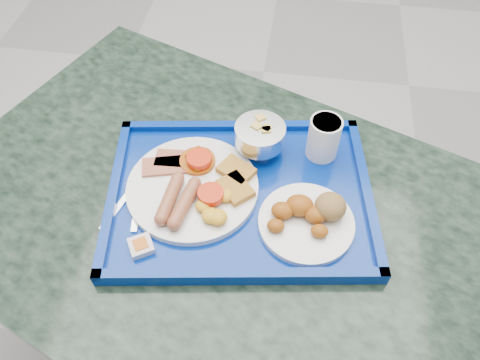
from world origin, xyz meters
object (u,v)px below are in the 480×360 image
Objects in this scene: tray at (240,195)px; fruit_bowl at (260,135)px; bread_plate at (309,217)px; main_plate at (196,187)px; juice_cup at (324,137)px; table at (222,255)px.

tray is 0.13m from fruit_bowl.
main_plate is at bearing 169.61° from bread_plate.
main_plate is 0.27m from juice_cup.
table is at bearing -24.90° from main_plate.
bread_plate reaches higher than tray.
bread_plate is (0.13, -0.05, 0.02)m from tray.
bread_plate is at bearing -10.39° from main_plate.
bread_plate is 1.96× the size of juice_cup.
main_plate is 1.45× the size of bread_plate.
juice_cup reaches higher than main_plate.
fruit_bowl is at bearing -174.49° from juice_cup.
main_plate is at bearing -150.06° from juice_cup.
table is at bearing -111.94° from fruit_bowl.
table is 0.21m from main_plate.
main_plate is (-0.08, -0.01, 0.02)m from tray.
juice_cup is at bearing 5.51° from fruit_bowl.
bread_plate is at bearing -19.56° from tray.
tray is at bearing 160.44° from bread_plate.
main_plate is 2.50× the size of fruit_bowl.
fruit_bowl is 1.13× the size of juice_cup.
main_plate reaches higher than table.
bread_plate is 0.17m from juice_cup.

